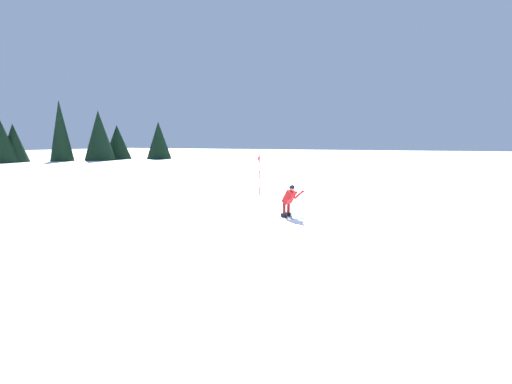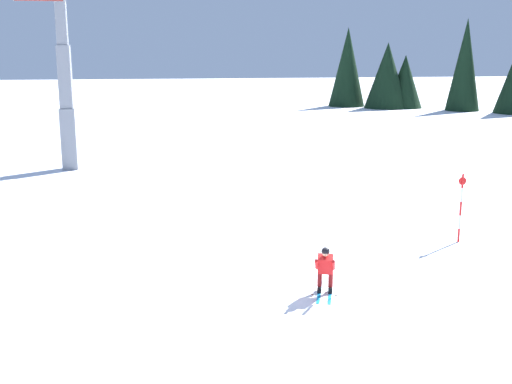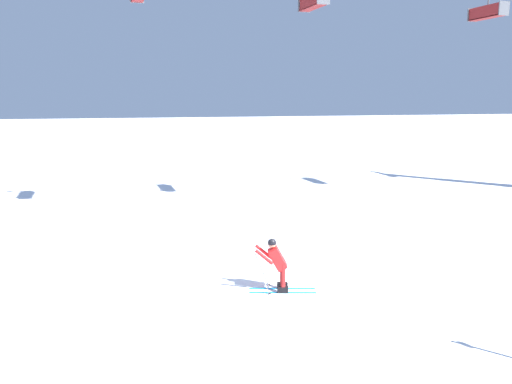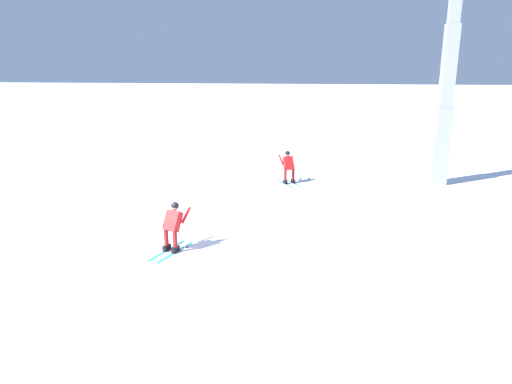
{
  "view_description": "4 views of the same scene",
  "coord_description": "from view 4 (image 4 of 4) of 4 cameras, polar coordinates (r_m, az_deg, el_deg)",
  "views": [
    {
      "loc": [
        -5.71,
        15.37,
        3.22
      ],
      "look_at": [
        0.01,
        2.47,
        1.32
      ],
      "focal_mm": 26.35,
      "sensor_mm": 36.0,
      "label": 1
    },
    {
      "loc": [
        -16.51,
        4.79,
        6.68
      ],
      "look_at": [
        0.39,
        2.14,
        2.77
      ],
      "focal_mm": 43.97,
      "sensor_mm": 36.0,
      "label": 2
    },
    {
      "loc": [
        -5.07,
        -12.1,
        4.98
      ],
      "look_at": [
        -0.57,
        2.33,
        2.3
      ],
      "focal_mm": 37.13,
      "sensor_mm": 36.0,
      "label": 3
    },
    {
      "loc": [
        11.77,
        4.47,
        5.18
      ],
      "look_at": [
        0.26,
        2.88,
        2.06
      ],
      "focal_mm": 33.12,
      "sensor_mm": 36.0,
      "label": 4
    }
  ],
  "objects": [
    {
      "name": "lift_tower_near",
      "position": [
        22.37,
        22.12,
        12.45
      ],
      "size": [
        0.66,
        2.64,
        10.87
      ],
      "color": "gray",
      "rests_on": "ground_plane"
    },
    {
      "name": "skier_distant_uphill",
      "position": [
        21.42,
        3.92,
        3.27
      ],
      "size": [
        1.65,
        1.24,
        1.58
      ],
      "color": "#198CCC",
      "rests_on": "ground_plane"
    },
    {
      "name": "skier_carving_main",
      "position": [
        13.75,
        -9.99,
        -3.79
      ],
      "size": [
        1.78,
        1.01,
        1.53
      ],
      "color": "#198CCC",
      "rests_on": "ground_plane"
    },
    {
      "name": "ground_plane",
      "position": [
        13.61,
        -12.06,
        -7.71
      ],
      "size": [
        260.0,
        260.0,
        0.0
      ],
      "primitive_type": "plane",
      "color": "white"
    }
  ]
}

